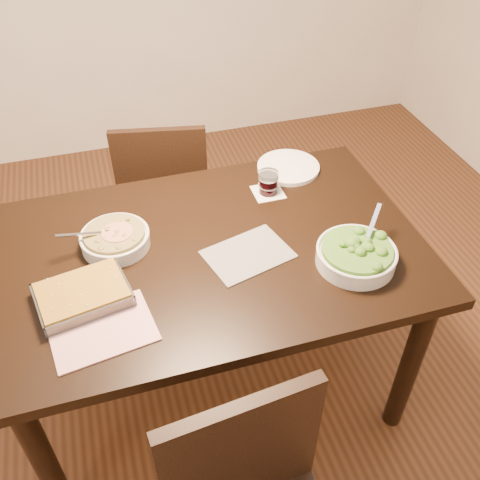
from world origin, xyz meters
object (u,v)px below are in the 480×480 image
(wine_tumbler, at_px, (268,182))
(baking_dish, at_px, (83,295))
(dinner_plate, at_px, (288,167))
(chair_far, at_px, (165,189))
(broccoli_bowl, at_px, (356,255))
(stew_bowl, at_px, (115,238))
(table, at_px, (210,269))

(wine_tumbler, bearing_deg, baking_dish, -153.17)
(dinner_plate, bearing_deg, chair_far, 138.21)
(broccoli_bowl, xyz_separation_m, chair_far, (-0.46, 0.96, -0.31))
(stew_bowl, xyz_separation_m, wine_tumbler, (0.57, 0.13, 0.02))
(stew_bowl, relative_size, broccoli_bowl, 0.99)
(wine_tumbler, height_order, dinner_plate, wine_tumbler)
(stew_bowl, bearing_deg, broccoli_bowl, -22.86)
(dinner_plate, xyz_separation_m, chair_far, (-0.44, 0.39, -0.29))
(broccoli_bowl, distance_m, dinner_plate, 0.56)
(dinner_plate, relative_size, chair_far, 0.29)
(stew_bowl, bearing_deg, baking_dish, -119.03)
(chair_far, bearing_deg, wine_tumbler, 132.40)
(broccoli_bowl, distance_m, chair_far, 1.10)
(baking_dish, height_order, dinner_plate, baking_dish)
(table, xyz_separation_m, broccoli_bowl, (0.43, -0.20, 0.13))
(wine_tumbler, bearing_deg, chair_far, 121.25)
(baking_dish, distance_m, wine_tumbler, 0.78)
(table, relative_size, dinner_plate, 5.76)
(dinner_plate, height_order, chair_far, chair_far)
(broccoli_bowl, bearing_deg, stew_bowl, 157.14)
(table, distance_m, baking_dish, 0.44)
(stew_bowl, relative_size, wine_tumbler, 2.95)
(chair_far, bearing_deg, dinner_plate, 149.36)
(broccoli_bowl, height_order, dinner_plate, broccoli_bowl)
(stew_bowl, bearing_deg, table, -19.33)
(broccoli_bowl, bearing_deg, dinner_plate, 91.50)
(table, bearing_deg, stew_bowl, 160.67)
(dinner_plate, bearing_deg, wine_tumbler, -135.58)
(table, bearing_deg, wine_tumbler, 39.61)
(table, distance_m, wine_tumbler, 0.40)
(broccoli_bowl, height_order, wine_tumbler, broccoli_bowl)
(baking_dish, relative_size, wine_tumbler, 3.47)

